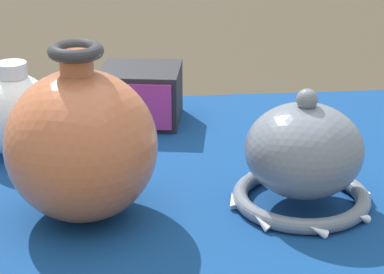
% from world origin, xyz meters
% --- Properties ---
extents(display_table, '(0.95, 0.68, 0.76)m').
position_xyz_m(display_table, '(0.00, -0.02, 0.67)').
color(display_table, '#38383D').
rests_on(display_table, ground_plane).
extents(vase_tall_bulbous, '(0.21, 0.21, 0.24)m').
position_xyz_m(vase_tall_bulbous, '(-0.12, -0.15, 0.87)').
color(vase_tall_bulbous, '#BC6642').
rests_on(vase_tall_bulbous, display_table).
extents(vase_dome_bell, '(0.21, 0.21, 0.17)m').
position_xyz_m(vase_dome_bell, '(0.18, -0.15, 0.83)').
color(vase_dome_bell, slate).
rests_on(vase_dome_bell, display_table).
extents(mosaic_tile_box, '(0.16, 0.15, 0.10)m').
position_xyz_m(mosaic_tile_box, '(-0.03, 0.21, 0.81)').
color(mosaic_tile_box, '#232328').
rests_on(mosaic_tile_box, display_table).
extents(jar_round_porcelain, '(0.13, 0.13, 0.16)m').
position_xyz_m(jar_round_porcelain, '(-0.24, 0.07, 0.83)').
color(jar_round_porcelain, white).
rests_on(jar_round_porcelain, display_table).
extents(bowl_shallow_ivory, '(0.16, 0.16, 0.05)m').
position_xyz_m(bowl_shallow_ivory, '(0.24, 0.09, 0.79)').
color(bowl_shallow_ivory, white).
rests_on(bowl_shallow_ivory, display_table).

